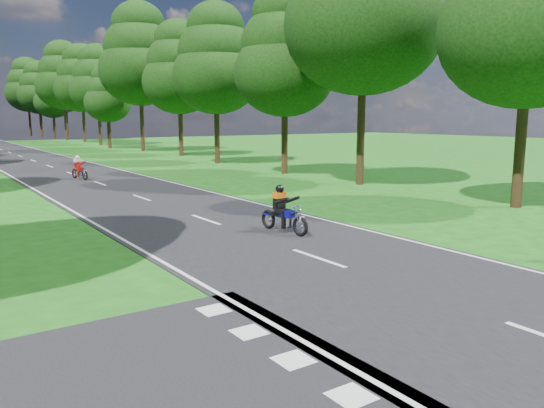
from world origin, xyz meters
TOP-DOWN VIEW (x-y plane):
  - ground at (0.00, 0.00)m, footprint 160.00×160.00m
  - main_road at (0.00, 50.00)m, footprint 7.00×140.00m
  - road_markings at (-0.14, 48.13)m, footprint 7.40×140.00m
  - treeline at (1.43, 60.06)m, footprint 40.00×115.35m
  - rider_near_blue at (1.02, 4.90)m, footprint 0.76×1.77m
  - rider_far_red at (-0.36, 22.56)m, footprint 0.80×1.67m

SIDE VIEW (x-z plane):
  - ground at x=0.00m, z-range 0.00..0.00m
  - main_road at x=0.00m, z-range 0.00..0.02m
  - road_markings at x=-0.14m, z-range 0.02..0.03m
  - rider_far_red at x=-0.36m, z-range 0.02..1.36m
  - rider_near_blue at x=1.02m, z-range 0.02..1.45m
  - treeline at x=1.43m, z-range 0.86..15.65m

